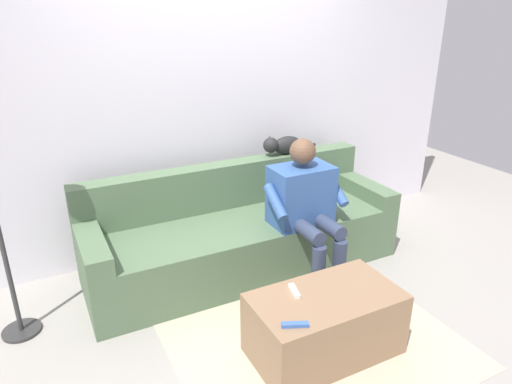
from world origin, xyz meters
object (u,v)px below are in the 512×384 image
couch (242,234)px  cat_on_backrest (283,145)px  coffee_table (325,324)px  remote_white (294,291)px  person_solo_seated (305,202)px  remote_blue (295,325)px

couch → cat_on_backrest: (-0.52, -0.27, 0.60)m
coffee_table → remote_white: 0.29m
remote_white → cat_on_backrest: bearing=-13.3°
person_solo_seated → coffee_table: bearing=66.0°
couch → person_solo_seated: (-0.35, 0.36, 0.34)m
coffee_table → remote_white: (0.15, -0.11, 0.21)m
person_solo_seated → cat_on_backrest: person_solo_seated is taller
person_solo_seated → remote_white: (0.51, 0.69, -0.21)m
person_solo_seated → remote_blue: bearing=55.0°
coffee_table → remote_white: remote_white is taller
couch → remote_blue: size_ratio=16.97×
couch → cat_on_backrest: size_ratio=4.85×
remote_white → coffee_table: bearing=-111.4°
person_solo_seated → cat_on_backrest: size_ratio=2.16×
couch → person_solo_seated: bearing=134.9°
person_solo_seated → cat_on_backrest: bearing=-104.5°
cat_on_backrest → remote_blue: 1.84m
coffee_table → remote_white: bearing=-35.3°
cat_on_backrest → couch: bearing=27.2°
coffee_table → remote_white: size_ratio=6.70×
coffee_table → cat_on_backrest: (-0.52, -1.42, 0.68)m
person_solo_seated → remote_white: bearing=53.4°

